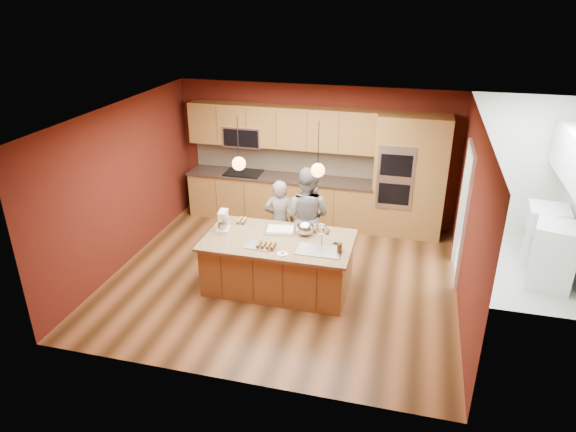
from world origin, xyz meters
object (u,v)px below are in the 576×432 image
(person_right, at_px, (307,216))
(stand_mixer, at_px, (223,222))
(island, at_px, (279,263))
(mixing_bowl, at_px, (305,228))
(person_left, at_px, (279,221))

(person_right, distance_m, stand_mixer, 1.43)
(island, bearing_deg, mixing_bowl, 36.35)
(person_left, height_order, person_right, person_right)
(person_right, bearing_deg, island, 87.97)
(person_left, xyz_separation_m, mixing_bowl, (0.59, -0.64, 0.22))
(island, distance_m, stand_mixer, 1.08)
(stand_mixer, bearing_deg, mixing_bowl, 1.63)
(person_left, relative_size, stand_mixer, 4.19)
(island, relative_size, person_left, 1.57)
(island, relative_size, mixing_bowl, 8.21)
(person_left, relative_size, person_right, 0.85)
(person_left, xyz_separation_m, stand_mixer, (-0.68, -0.84, 0.26))
(person_left, relative_size, mixing_bowl, 5.23)
(mixing_bowl, bearing_deg, stand_mixer, -171.12)
(island, bearing_deg, person_left, 105.02)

